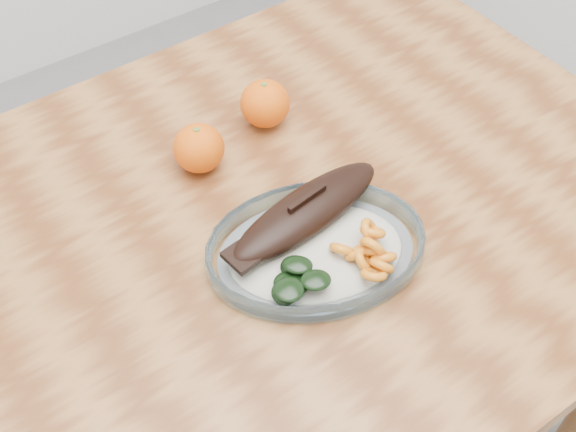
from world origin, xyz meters
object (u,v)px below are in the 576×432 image
(orange_left, at_px, (199,148))
(orange_right, at_px, (265,104))
(plated_meal, at_px, (316,246))
(dining_table, at_px, (246,279))

(orange_left, xyz_separation_m, orange_right, (0.12, 0.02, 0.00))
(plated_meal, xyz_separation_m, orange_right, (0.09, 0.24, 0.02))
(dining_table, height_order, orange_left, orange_left)
(dining_table, relative_size, plated_meal, 1.89)
(orange_left, distance_m, orange_right, 0.13)
(orange_left, bearing_deg, plated_meal, -80.13)
(orange_left, relative_size, orange_right, 0.98)
(orange_left, height_order, orange_right, orange_right)
(dining_table, xyz_separation_m, plated_meal, (0.06, -0.08, 0.12))
(dining_table, xyz_separation_m, orange_right, (0.14, 0.16, 0.13))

